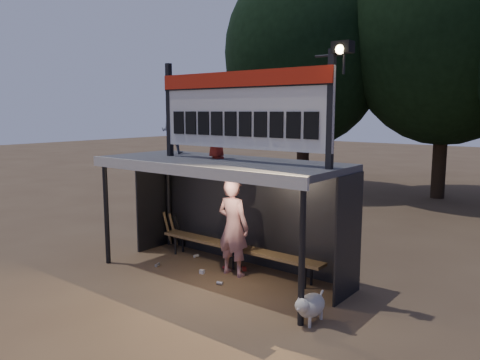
% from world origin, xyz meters
% --- Properties ---
extents(ground, '(80.00, 80.00, 0.00)m').
position_xyz_m(ground, '(0.00, 0.00, 0.00)').
color(ground, brown).
rests_on(ground, ground).
extents(player, '(0.72, 0.47, 1.96)m').
position_xyz_m(player, '(0.18, 0.21, 0.98)').
color(player, silver).
rests_on(player, ground).
extents(child_a, '(0.61, 0.58, 1.00)m').
position_xyz_m(child_a, '(-1.69, 0.39, 2.82)').
color(child_a, gray).
rests_on(child_a, dugout_shelter).
extents(child_b, '(0.55, 0.51, 0.94)m').
position_xyz_m(child_b, '(-0.24, 0.20, 2.79)').
color(child_b, maroon).
rests_on(child_b, dugout_shelter).
extents(dugout_shelter, '(5.10, 2.08, 2.32)m').
position_xyz_m(dugout_shelter, '(0.00, 0.24, 1.85)').
color(dugout_shelter, '#414144').
rests_on(dugout_shelter, ground).
extents(scoreboard_assembly, '(4.10, 0.27, 1.99)m').
position_xyz_m(scoreboard_assembly, '(0.56, -0.01, 3.32)').
color(scoreboard_assembly, black).
rests_on(scoreboard_assembly, dugout_shelter).
extents(bench, '(4.00, 0.35, 0.48)m').
position_xyz_m(bench, '(0.00, 0.55, 0.43)').
color(bench, olive).
rests_on(bench, ground).
extents(tree_left, '(6.46, 6.46, 9.27)m').
position_xyz_m(tree_left, '(-4.00, 10.00, 5.51)').
color(tree_left, black).
rests_on(tree_left, ground).
extents(tree_mid, '(7.22, 7.22, 10.36)m').
position_xyz_m(tree_mid, '(1.00, 11.50, 6.17)').
color(tree_mid, '#302115').
rests_on(tree_mid, ground).
extents(dog, '(0.36, 0.81, 0.49)m').
position_xyz_m(dog, '(2.48, -0.75, 0.28)').
color(dog, beige).
rests_on(dog, ground).
extents(bats, '(0.48, 0.32, 0.84)m').
position_xyz_m(bats, '(-2.17, 0.82, 0.43)').
color(bats, olive).
rests_on(bats, ground).
extents(litter, '(3.69, 1.40, 0.08)m').
position_xyz_m(litter, '(0.26, 0.26, 0.04)').
color(litter, '#A4271C').
rests_on(litter, ground).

